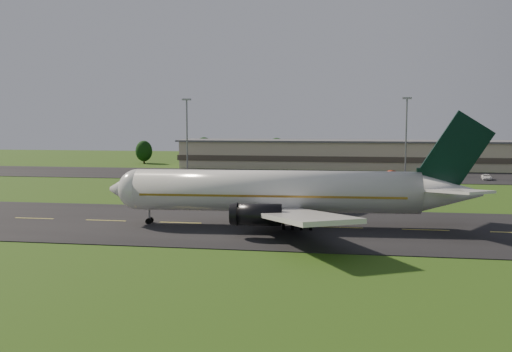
# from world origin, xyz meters

# --- Properties ---
(ground) EXTENTS (360.00, 360.00, 0.00)m
(ground) POSITION_xyz_m (0.00, 0.00, 0.00)
(ground) COLOR #2B4C13
(ground) RESTS_ON ground
(taxiway) EXTENTS (220.00, 30.00, 0.10)m
(taxiway) POSITION_xyz_m (0.00, 0.00, 0.05)
(taxiway) COLOR black
(taxiway) RESTS_ON ground
(apron) EXTENTS (260.00, 30.00, 0.10)m
(apron) POSITION_xyz_m (0.00, 72.00, 0.05)
(apron) COLOR black
(apron) RESTS_ON ground
(airliner) EXTENTS (51.30, 42.12, 15.57)m
(airliner) POSITION_xyz_m (-18.82, 0.05, 4.66)
(airliner) COLOR white
(airliner) RESTS_ON ground
(terminal) EXTENTS (145.00, 16.00, 8.40)m
(terminal) POSITION_xyz_m (6.40, 96.18, 3.99)
(terminal) COLOR #C5B996
(terminal) RESTS_ON ground
(light_mast_west) EXTENTS (2.40, 1.20, 20.35)m
(light_mast_west) POSITION_xyz_m (-55.00, 80.00, 12.74)
(light_mast_west) COLOR gray
(light_mast_west) RESTS_ON ground
(light_mast_centre) EXTENTS (2.40, 1.20, 20.35)m
(light_mast_centre) POSITION_xyz_m (5.00, 80.00, 12.74)
(light_mast_centre) COLOR gray
(light_mast_centre) RESTS_ON ground
(service_vehicle_a) EXTENTS (2.96, 4.51, 1.43)m
(service_vehicle_a) POSITION_xyz_m (-37.20, 65.79, 0.81)
(service_vehicle_a) COLOR #C5910B
(service_vehicle_a) RESTS_ON apron
(service_vehicle_b) EXTENTS (3.89, 2.95, 1.23)m
(service_vehicle_b) POSITION_xyz_m (1.52, 75.82, 0.71)
(service_vehicle_b) COLOR #A3250A
(service_vehicle_b) RESTS_ON apron
(service_vehicle_c) EXTENTS (2.65, 4.83, 1.28)m
(service_vehicle_c) POSITION_xyz_m (22.82, 67.38, 0.74)
(service_vehicle_c) COLOR white
(service_vehicle_c) RESTS_ON apron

